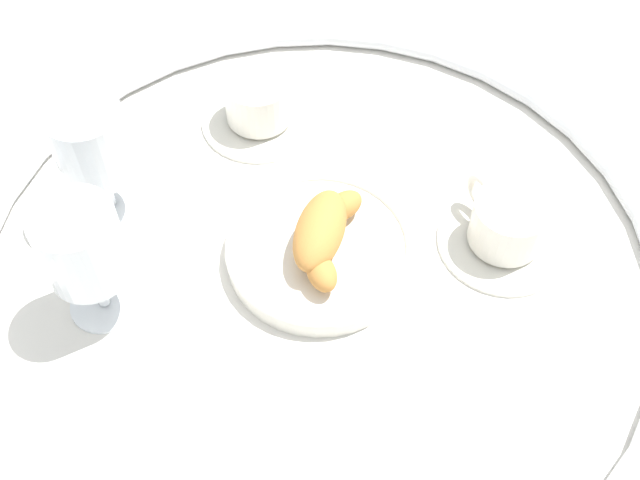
{
  "coord_description": "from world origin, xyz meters",
  "views": [
    {
      "loc": [
        0.31,
        0.34,
        0.67
      ],
      "look_at": [
        -0.01,
        -0.01,
        0.03
      ],
      "focal_mm": 44.74,
      "sensor_mm": 36.0,
      "label": 1
    }
  ],
  "objects_px": {
    "croissant_large": "(323,232)",
    "coffee_cup_far": "(506,227)",
    "pastry_plate": "(320,250)",
    "juice_glass_left": "(92,147)",
    "coffee_cup_near": "(259,104)",
    "juice_glass_right": "(83,249)"
  },
  "relations": [
    {
      "from": "juice_glass_right",
      "to": "pastry_plate",
      "type": "bearing_deg",
      "value": 152.43
    },
    {
      "from": "pastry_plate",
      "to": "coffee_cup_far",
      "type": "distance_m",
      "value": 0.19
    },
    {
      "from": "croissant_large",
      "to": "coffee_cup_far",
      "type": "height_order",
      "value": "croissant_large"
    },
    {
      "from": "croissant_large",
      "to": "juice_glass_left",
      "type": "bearing_deg",
      "value": -59.3
    },
    {
      "from": "croissant_large",
      "to": "juice_glass_right",
      "type": "height_order",
      "value": "juice_glass_right"
    },
    {
      "from": "coffee_cup_near",
      "to": "croissant_large",
      "type": "bearing_deg",
      "value": 67.84
    },
    {
      "from": "coffee_cup_near",
      "to": "coffee_cup_far",
      "type": "xyz_separation_m",
      "value": [
        -0.07,
        0.31,
        0.0
      ]
    },
    {
      "from": "pastry_plate",
      "to": "juice_glass_right",
      "type": "distance_m",
      "value": 0.23
    },
    {
      "from": "juice_glass_left",
      "to": "croissant_large",
      "type": "bearing_deg",
      "value": 120.7
    },
    {
      "from": "coffee_cup_near",
      "to": "pastry_plate",
      "type": "bearing_deg",
      "value": 67.13
    },
    {
      "from": "croissant_large",
      "to": "pastry_plate",
      "type": "bearing_deg",
      "value": -57.83
    },
    {
      "from": "pastry_plate",
      "to": "coffee_cup_near",
      "type": "distance_m",
      "value": 0.21
    },
    {
      "from": "coffee_cup_near",
      "to": "juice_glass_right",
      "type": "bearing_deg",
      "value": 18.21
    },
    {
      "from": "pastry_plate",
      "to": "croissant_large",
      "type": "bearing_deg",
      "value": 122.17
    },
    {
      "from": "croissant_large",
      "to": "coffee_cup_far",
      "type": "bearing_deg",
      "value": 143.58
    },
    {
      "from": "pastry_plate",
      "to": "juice_glass_left",
      "type": "distance_m",
      "value": 0.25
    },
    {
      "from": "pastry_plate",
      "to": "coffee_cup_far",
      "type": "xyz_separation_m",
      "value": [
        -0.15,
        0.11,
        0.01
      ]
    },
    {
      "from": "coffee_cup_far",
      "to": "juice_glass_left",
      "type": "xyz_separation_m",
      "value": [
        0.27,
        -0.32,
        0.07
      ]
    },
    {
      "from": "pastry_plate",
      "to": "juice_glass_right",
      "type": "height_order",
      "value": "juice_glass_right"
    },
    {
      "from": "pastry_plate",
      "to": "juice_glass_left",
      "type": "height_order",
      "value": "juice_glass_left"
    },
    {
      "from": "coffee_cup_far",
      "to": "juice_glass_left",
      "type": "relative_size",
      "value": 0.97
    },
    {
      "from": "coffee_cup_near",
      "to": "juice_glass_left",
      "type": "bearing_deg",
      "value": -2.82
    }
  ]
}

